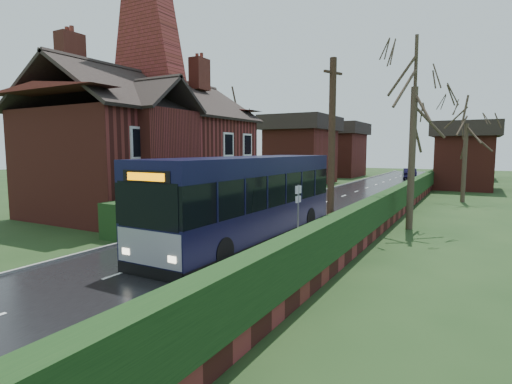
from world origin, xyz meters
The scene contains 18 objects.
ground centered at (0.00, 0.00, 0.00)m, with size 140.00×140.00×0.00m, color #2A441D.
road centered at (0.00, 10.00, 0.01)m, with size 6.00×100.00×0.02m, color black.
pavement centered at (4.25, 10.00, 0.07)m, with size 2.50×100.00×0.14m, color slate.
kerb_right centered at (3.05, 10.00, 0.07)m, with size 0.12×100.00×0.14m, color gray.
kerb_left centered at (-3.05, 10.00, 0.05)m, with size 0.12×100.00×0.10m, color gray.
front_hedge centered at (-3.90, 5.00, 0.80)m, with size 1.20×16.00×1.60m, color black.
picket_fence centered at (-3.15, 5.00, 0.45)m, with size 0.10×16.00×0.90m, color tan, non-canonical shape.
right_wall_hedge centered at (5.80, 10.00, 1.02)m, with size 0.60×50.00×1.80m.
brick_house centered at (-8.73, 4.78, 4.38)m, with size 9.30×14.60×10.30m.
bus centered at (1.24, -0.04, 1.77)m, with size 2.81×11.81×3.58m.
car_silver centered at (-2.33, 7.12, 0.72)m, with size 1.70×4.22×1.44m, color #A2A1A5.
car_green centered at (-1.60, 4.00, 0.67)m, with size 1.89×4.64×1.35m, color black.
car_distant centered at (2.00, 40.10, 0.72)m, with size 1.52×4.37×1.44m, color black.
bus_stop_sign centered at (3.75, -0.56, 1.68)m, with size 0.10×0.39×2.55m.
telegraph_pole centered at (5.12, -0.86, 3.56)m, with size 0.41×0.87×7.03m.
tree_right_near centered at (6.86, 6.00, 7.29)m, with size 4.52×4.52×9.76m.
tree_right_far centered at (8.80, 18.46, 6.12)m, with size 4.24×4.24×8.20m.
tree_house_side centered at (-10.98, 18.00, 7.73)m, with size 4.55×4.55×10.35m.
Camera 1 is at (9.65, -14.49, 3.90)m, focal length 28.00 mm.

